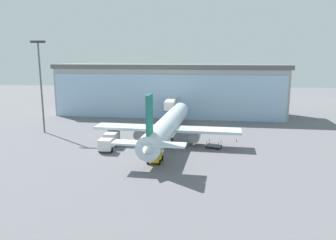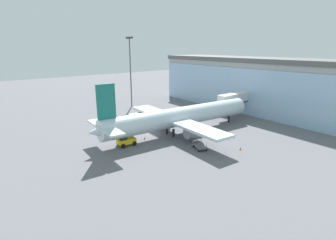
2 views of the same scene
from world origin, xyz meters
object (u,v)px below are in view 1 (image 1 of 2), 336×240
(catering_truck, at_px, (110,140))
(safety_cone_nose, at_px, (155,153))
(baggage_cart, at_px, (214,146))
(pushback_tug, at_px, (155,156))
(apron_light_mast, at_px, (41,79))
(airplane, at_px, (168,126))
(jet_bridge, at_px, (171,104))
(safety_cone_wingtip, at_px, (236,140))

(catering_truck, bearing_deg, safety_cone_nose, 70.86)
(baggage_cart, bearing_deg, catering_truck, 26.66)
(safety_cone_nose, bearing_deg, pushback_tug, -83.48)
(apron_light_mast, relative_size, pushback_tug, 5.97)
(airplane, relative_size, catering_truck, 5.20)
(baggage_cart, height_order, pushback_tug, pushback_tug)
(catering_truck, xyz_separation_m, baggage_cart, (19.14, 1.41, -0.97))
(baggage_cart, distance_m, safety_cone_nose, 11.22)
(jet_bridge, relative_size, airplane, 0.32)
(catering_truck, relative_size, pushback_tug, 2.20)
(jet_bridge, height_order, safety_cone_wingtip, jet_bridge)
(apron_light_mast, height_order, safety_cone_wingtip, apron_light_mast)
(apron_light_mast, distance_m, catering_truck, 23.17)
(pushback_tug, xyz_separation_m, safety_cone_wingtip, (14.42, 14.11, -0.70))
(safety_cone_nose, bearing_deg, jet_bridge, 89.14)
(jet_bridge, xyz_separation_m, airplane, (1.02, -20.58, -1.12))
(pushback_tug, bearing_deg, baggage_cart, -42.76)
(safety_cone_nose, bearing_deg, safety_cone_wingtip, 33.05)
(jet_bridge, distance_m, safety_cone_nose, 28.37)
(catering_truck, relative_size, baggage_cart, 2.29)
(safety_cone_nose, bearing_deg, apron_light_mast, 152.53)
(baggage_cart, relative_size, safety_cone_wingtip, 5.82)
(jet_bridge, distance_m, apron_light_mast, 31.42)
(jet_bridge, distance_m, baggage_cart, 25.75)
(jet_bridge, distance_m, airplane, 20.63)
(airplane, relative_size, pushback_tug, 11.42)
(baggage_cart, relative_size, safety_cone_nose, 5.82)
(baggage_cart, distance_m, safety_cone_wingtip, 6.95)
(apron_light_mast, relative_size, airplane, 0.52)
(catering_truck, bearing_deg, apron_light_mast, -120.59)
(apron_light_mast, xyz_separation_m, safety_cone_wingtip, (41.64, -4.18, -11.44))
(jet_bridge, bearing_deg, airplane, -176.10)
(pushback_tug, relative_size, safety_cone_wingtip, 6.06)
(airplane, height_order, safety_cone_nose, airplane)
(apron_light_mast, xyz_separation_m, airplane, (28.15, -6.43, -8.25))
(pushback_tug, bearing_deg, jet_bridge, 4.70)
(pushback_tug, bearing_deg, safety_cone_nose, 11.08)
(apron_light_mast, bearing_deg, jet_bridge, 27.54)
(jet_bridge, height_order, apron_light_mast, apron_light_mast)
(airplane, xyz_separation_m, baggage_cart, (8.80, -2.88, -2.96))
(safety_cone_nose, xyz_separation_m, safety_cone_wingtip, (14.92, 9.71, 0.00))
(jet_bridge, bearing_deg, catering_truck, 160.50)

